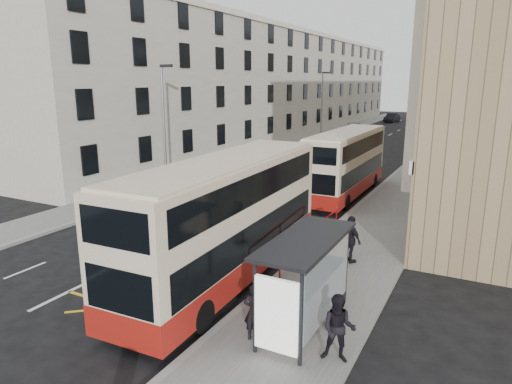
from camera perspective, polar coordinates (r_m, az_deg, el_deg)
The scene contains 20 objects.
ground at distance 18.44m, azimuth -18.75°, elevation -9.88°, with size 200.00×200.00×0.00m, color black.
pavement_right at distance 42.27m, azimuth 21.05°, elevation 3.20°, with size 4.00×120.00×0.15m, color #61615D.
pavement_left at distance 46.57m, azimuth 1.77°, elevation 5.02°, with size 3.00×120.00×0.15m, color #61615D.
kerb_right at distance 42.54m, azimuth 18.38°, elevation 3.48°, with size 0.25×120.00×0.15m, color gray.
kerb_left at distance 45.95m, azimuth 3.46°, elevation 4.88°, with size 0.25×120.00×0.15m, color gray.
road_markings at distance 58.25m, azimuth 15.05°, elevation 6.26°, with size 10.00×110.00×0.01m, color silver, non-canonical shape.
terrace_left at distance 62.58m, azimuth 3.17°, elevation 13.17°, with size 9.18×79.00×13.25m.
bus_shelter at distance 12.84m, azimuth 6.20°, elevation -9.38°, with size 1.65×4.25×2.70m.
guard_railing at distance 19.36m, azimuth 7.04°, elevation -5.36°, with size 0.06×6.56×1.01m.
street_lamp_near at distance 30.22m, azimuth -11.39°, elevation 8.71°, with size 0.93×0.18×8.00m.
street_lamp_far at distance 56.73m, azimuth 8.28°, elevation 11.09°, with size 0.93×0.18×8.00m.
double_decker_front at distance 16.50m, azimuth -3.67°, elevation -3.45°, with size 2.95×11.35×4.50m.
double_decker_rear at distance 29.34m, azimuth 11.19°, elevation 3.55°, with size 2.37×10.28×4.10m.
pedestrian_near at distance 12.95m, azimuth -0.20°, elevation -14.76°, with size 0.61×0.40×1.67m, color black.
pedestrian_mid at distance 12.23m, azimuth 10.30°, elevation -16.46°, with size 0.88×0.69×1.81m, color black.
pedestrian_far at distance 18.36m, azimuth 11.73°, elevation -5.82°, with size 1.11×0.46×1.90m, color black.
white_van at distance 55.51m, azimuth 10.59°, elevation 6.85°, with size 2.28×4.95×1.37m, color white.
car_silver at distance 65.69m, azimuth 11.92°, elevation 7.90°, with size 1.81×4.50×1.53m, color #9FA2A6.
car_dark at distance 84.43m, azimuth 16.63°, elevation 8.89°, with size 1.68×4.81×1.58m, color black.
car_red at distance 78.88m, azimuth 21.91°, elevation 8.13°, with size 2.07×5.08×1.47m, color #A81206.
Camera 1 is at (12.57, -11.42, 7.17)m, focal length 32.00 mm.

